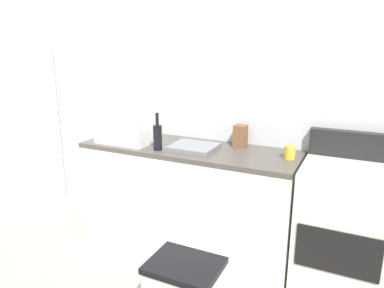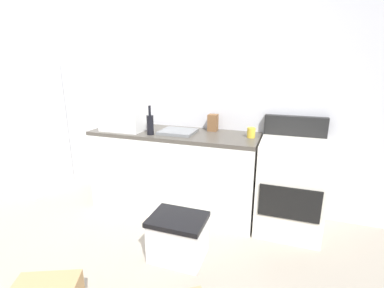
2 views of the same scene
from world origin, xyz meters
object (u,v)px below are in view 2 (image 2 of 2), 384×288
Objects in this scene: wine_bottle at (150,124)px; coffee_mug at (251,133)px; microwave at (125,118)px; knife_block at (213,123)px; stove_oven at (290,185)px; refrigerator at (27,125)px; storage_bin at (178,237)px.

coffee_mug is (0.99, 0.22, -0.06)m from wine_bottle.
microwave reaches higher than knife_block.
coffee_mug is 0.56× the size of knife_block.
stove_oven reaches higher than coffee_mug.
stove_oven is 1.51m from wine_bottle.
microwave is at bearing -175.43° from coffee_mug.
microwave is at bearing -163.68° from knife_block.
refrigerator is 2.87m from coffee_mug.
knife_block is (-0.43, 0.16, 0.04)m from coffee_mug.
knife_block reaches higher than storage_bin.
knife_block is at bearing 167.10° from stove_oven.
storage_bin is (-0.86, -0.78, -0.27)m from stove_oven.
wine_bottle is at bearing -4.08° from refrigerator.
storage_bin is at bearing -16.79° from refrigerator.
wine_bottle reaches higher than storage_bin.
stove_oven is 11.00× the size of coffee_mug.
wine_bottle is at bearing -167.60° from coffee_mug.
stove_oven is 1.86m from microwave.
refrigerator reaches higher than microwave.
stove_oven reaches higher than knife_block.
coffee_mug is 0.47m from knife_block.
wine_bottle reaches higher than knife_block.
storage_bin is (2.41, -0.73, -0.65)m from refrigerator.
wine_bottle is (0.37, -0.11, -0.03)m from microwave.
microwave is at bearing -177.44° from stove_oven.
microwave is 1.42m from storage_bin.
refrigerator is at bearing -178.30° from coffee_mug.
stove_oven reaches higher than storage_bin.
microwave is at bearing 163.38° from wine_bottle.
knife_block reaches higher than coffee_mug.
knife_block is at bearing 34.27° from wine_bottle.
refrigerator is 5.63× the size of wine_bottle.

